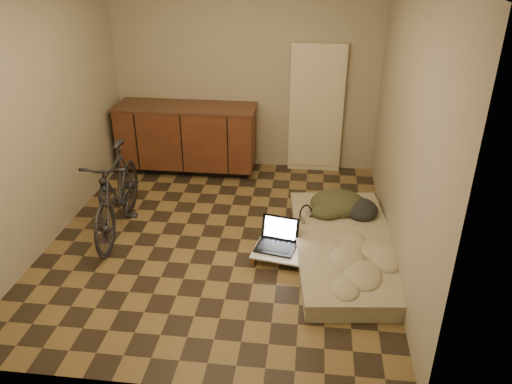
# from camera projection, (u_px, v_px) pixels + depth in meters

# --- Properties ---
(room_shell) EXTENTS (3.50, 4.00, 2.60)m
(room_shell) POSITION_uv_depth(u_px,v_px,m) (216.00, 122.00, 4.73)
(room_shell) COLOR brown
(room_shell) RESTS_ON ground
(cabinets) EXTENTS (1.84, 0.62, 0.91)m
(cabinets) POSITION_uv_depth(u_px,v_px,m) (187.00, 138.00, 6.70)
(cabinets) COLOR black
(cabinets) RESTS_ON ground
(appliance_panel) EXTENTS (0.70, 0.10, 1.70)m
(appliance_panel) POSITION_uv_depth(u_px,v_px,m) (316.00, 109.00, 6.56)
(appliance_panel) COLOR beige
(appliance_panel) RESTS_ON ground
(bicycle) EXTENTS (0.62, 1.64, 1.04)m
(bicycle) POSITION_uv_depth(u_px,v_px,m) (116.00, 188.00, 5.23)
(bicycle) COLOR black
(bicycle) RESTS_ON ground
(futon) EXTENTS (1.21, 2.15, 0.18)m
(futon) POSITION_uv_depth(u_px,v_px,m) (345.00, 247.00, 5.01)
(futon) COLOR #AEA78B
(futon) RESTS_ON ground
(clothing_pile) EXTENTS (0.71, 0.62, 0.26)m
(clothing_pile) POSITION_uv_depth(u_px,v_px,m) (345.00, 199.00, 5.46)
(clothing_pile) COLOR #363A22
(clothing_pile) RESTS_ON futon
(headphones) EXTENTS (0.29, 0.30, 0.15)m
(headphones) POSITION_uv_depth(u_px,v_px,m) (306.00, 213.00, 5.30)
(headphones) COLOR black
(headphones) RESTS_ON futon
(lap_desk) EXTENTS (0.67, 0.50, 0.10)m
(lap_desk) POSITION_uv_depth(u_px,v_px,m) (285.00, 252.00, 4.92)
(lap_desk) COLOR brown
(lap_desk) RESTS_ON ground
(laptop) EXTENTS (0.44, 0.41, 0.26)m
(laptop) POSITION_uv_depth(u_px,v_px,m) (277.00, 241.00, 4.98)
(laptop) COLOR black
(laptop) RESTS_ON lap_desk
(mouse) EXTENTS (0.07, 0.11, 0.04)m
(mouse) POSITION_uv_depth(u_px,v_px,m) (306.00, 252.00, 4.87)
(mouse) COLOR white
(mouse) RESTS_ON lap_desk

